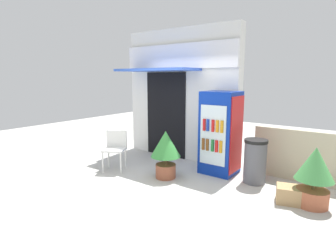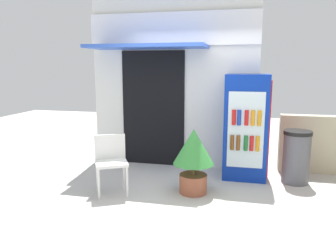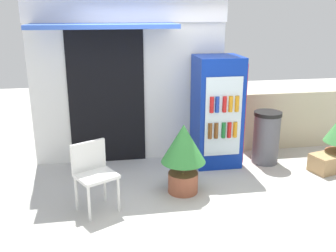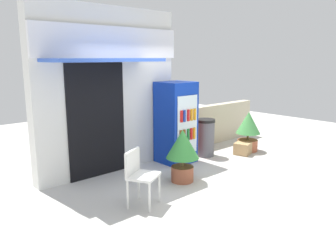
{
  "view_description": "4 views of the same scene",
  "coord_description": "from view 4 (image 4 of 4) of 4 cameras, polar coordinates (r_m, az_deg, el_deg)",
  "views": [
    {
      "loc": [
        3.29,
        -4.05,
        2.03
      ],
      "look_at": [
        -0.13,
        0.59,
        0.99
      ],
      "focal_mm": 29.13,
      "sensor_mm": 36.0,
      "label": 1
    },
    {
      "loc": [
        0.8,
        -4.46,
        1.87
      ],
      "look_at": [
        -0.34,
        0.44,
        0.95
      ],
      "focal_mm": 35.34,
      "sensor_mm": 36.0,
      "label": 2
    },
    {
      "loc": [
        -0.91,
        -4.48,
        2.44
      ],
      "look_at": [
        -0.08,
        0.4,
        0.9
      ],
      "focal_mm": 40.74,
      "sensor_mm": 36.0,
      "label": 3
    },
    {
      "loc": [
        -4.04,
        -3.95,
        2.25
      ],
      "look_at": [
        -0.06,
        0.42,
        1.03
      ],
      "focal_mm": 35.76,
      "sensor_mm": 36.0,
      "label": 4
    }
  ],
  "objects": [
    {
      "name": "ground",
      "position": [
        6.08,
        3.12,
        -10.06
      ],
      "size": [
        16.0,
        16.0,
        0.0
      ],
      "primitive_type": "plane",
      "color": "beige"
    },
    {
      "name": "storefront_building",
      "position": [
        6.62,
        -10.15,
        6.23
      ],
      "size": [
        3.08,
        1.09,
        3.19
      ],
      "color": "silver",
      "rests_on": "ground"
    },
    {
      "name": "drink_cooler",
      "position": [
        7.19,
        1.43,
        0.6
      ],
      "size": [
        0.72,
        0.73,
        1.74
      ],
      "color": "#0C2D9E",
      "rests_on": "ground"
    },
    {
      "name": "plastic_chair",
      "position": [
        5.17,
        -4.97,
        -7.86
      ],
      "size": [
        0.59,
        0.57,
        0.87
      ],
      "color": "silver",
      "rests_on": "ground"
    },
    {
      "name": "potted_plant_near_shop",
      "position": [
        6.09,
        2.49,
        -4.1
      ],
      "size": [
        0.61,
        0.61,
        0.97
      ],
      "color": "#995138",
      "rests_on": "ground"
    },
    {
      "name": "potted_plant_curbside",
      "position": [
        8.32,
        13.51,
        -0.45
      ],
      "size": [
        0.58,
        0.58,
        0.97
      ],
      "color": "#AD5B3D",
      "rests_on": "ground"
    },
    {
      "name": "trash_bin",
      "position": [
        7.76,
        6.36,
        -1.95
      ],
      "size": [
        0.44,
        0.44,
        0.86
      ],
      "color": "#595960",
      "rests_on": "ground"
    },
    {
      "name": "stone_boundary_wall",
      "position": [
        9.04,
        8.16,
        0.45
      ],
      "size": [
        2.77,
        0.23,
        1.02
      ],
      "primitive_type": "cube",
      "color": "beige",
      "rests_on": "ground"
    },
    {
      "name": "cardboard_box",
      "position": [
        8.11,
        12.66,
        -3.72
      ],
      "size": [
        0.48,
        0.44,
        0.28
      ],
      "primitive_type": "cube",
      "rotation": [
        0.0,
        0.0,
        0.28
      ],
      "color": "tan",
      "rests_on": "ground"
    }
  ]
}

